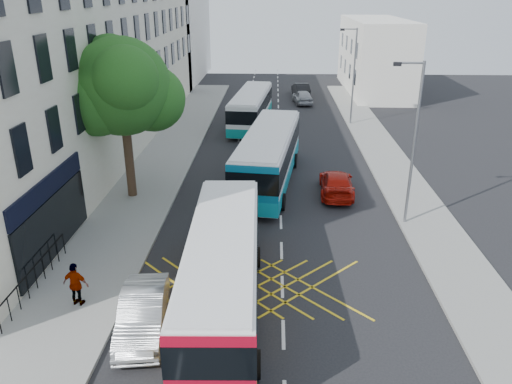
# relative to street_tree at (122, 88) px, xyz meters

# --- Properties ---
(pavement_left) EXTENTS (5.00, 70.00, 0.15)m
(pavement_left) POSITION_rel_street_tree_xyz_m (0.01, 0.03, -6.22)
(pavement_left) COLOR gray
(pavement_left) RESTS_ON ground
(pavement_right) EXTENTS (3.00, 70.00, 0.15)m
(pavement_right) POSITION_rel_street_tree_xyz_m (16.01, 0.03, -6.22)
(pavement_right) COLOR gray
(pavement_right) RESTS_ON ground
(terrace_main) EXTENTS (8.30, 45.00, 13.50)m
(terrace_main) POSITION_rel_street_tree_xyz_m (-5.49, 9.52, 0.46)
(terrace_main) COLOR beige
(terrace_main) RESTS_ON ground
(terrace_far) EXTENTS (8.00, 20.00, 10.00)m
(terrace_far) POSITION_rel_street_tree_xyz_m (-5.49, 40.03, -1.29)
(terrace_far) COLOR silver
(terrace_far) RESTS_ON ground
(building_right) EXTENTS (6.00, 18.00, 8.00)m
(building_right) POSITION_rel_street_tree_xyz_m (19.51, 33.03, -2.29)
(building_right) COLOR silver
(building_right) RESTS_ON ground
(street_tree) EXTENTS (6.30, 5.70, 8.80)m
(street_tree) POSITION_rel_street_tree_xyz_m (0.00, 0.00, 0.00)
(street_tree) COLOR #382619
(street_tree) RESTS_ON pavement_left
(lamp_near) EXTENTS (1.45, 0.15, 8.00)m
(lamp_near) POSITION_rel_street_tree_xyz_m (14.71, -2.97, -1.68)
(lamp_near) COLOR slate
(lamp_near) RESTS_ON pavement_right
(lamp_far) EXTENTS (1.45, 0.15, 8.00)m
(lamp_far) POSITION_rel_street_tree_xyz_m (14.71, 17.03, -1.68)
(lamp_far) COLOR slate
(lamp_far) RESTS_ON pavement_right
(railings) EXTENTS (0.08, 5.60, 1.14)m
(railings) POSITION_rel_street_tree_xyz_m (-1.19, -9.67, -5.57)
(railings) COLOR black
(railings) RESTS_ON pavement_left
(bus_near) EXTENTS (2.98, 10.98, 3.07)m
(bus_near) POSITION_rel_street_tree_xyz_m (6.29, -10.41, -4.68)
(bus_near) COLOR silver
(bus_near) RESTS_ON ground
(bus_mid) EXTENTS (4.17, 11.92, 3.28)m
(bus_mid) POSITION_rel_street_tree_xyz_m (7.78, 2.56, -4.56)
(bus_mid) COLOR silver
(bus_mid) RESTS_ON ground
(bus_far) EXTENTS (3.48, 10.79, 2.98)m
(bus_far) POSITION_rel_street_tree_xyz_m (6.09, 16.30, -4.72)
(bus_far) COLOR silver
(bus_far) RESTS_ON ground
(parked_car_silver) EXTENTS (2.03, 4.48, 1.43)m
(parked_car_silver) POSITION_rel_street_tree_xyz_m (3.61, -11.89, -5.58)
(parked_car_silver) COLOR #A1A4A8
(parked_car_silver) RESTS_ON ground
(red_hatchback) EXTENTS (2.11, 4.70, 1.34)m
(red_hatchback) POSITION_rel_street_tree_xyz_m (11.76, 0.96, -5.62)
(red_hatchback) COLOR #B41307
(red_hatchback) RESTS_ON ground
(distant_car_grey) EXTENTS (2.52, 5.04, 1.37)m
(distant_car_grey) POSITION_rel_street_tree_xyz_m (6.16, 24.64, -5.61)
(distant_car_grey) COLOR #3C3E44
(distant_car_grey) RESTS_ON ground
(distant_car_silver) EXTENTS (2.25, 4.39, 1.43)m
(distant_car_silver) POSITION_rel_street_tree_xyz_m (11.01, 25.57, -5.58)
(distant_car_silver) COLOR #A4A6AB
(distant_car_silver) RESTS_ON ground
(distant_car_dark) EXTENTS (2.03, 4.57, 1.46)m
(distant_car_dark) POSITION_rel_street_tree_xyz_m (11.01, 29.53, -5.56)
(distant_car_dark) COLOR black
(distant_car_dark) RESTS_ON ground
(pedestrian_far) EXTENTS (1.08, 0.62, 1.74)m
(pedestrian_far) POSITION_rel_street_tree_xyz_m (0.84, -10.66, -5.27)
(pedestrian_far) COLOR gray
(pedestrian_far) RESTS_ON pavement_left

